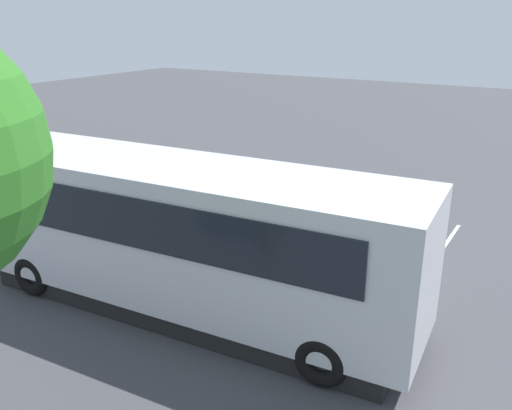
{
  "coord_description": "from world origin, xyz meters",
  "views": [
    {
      "loc": [
        -5.25,
        12.55,
        6.11
      ],
      "look_at": [
        2.11,
        0.42,
        1.1
      ],
      "focal_mm": 37.76,
      "sensor_mm": 36.0,
      "label": 1
    }
  ],
  "objects_px": {
    "spectator_centre": "(207,212)",
    "stunt_motorcycle": "(249,194)",
    "spectator_left": "(231,221)",
    "tour_bus": "(185,239)",
    "spectator_far_left": "(264,230)",
    "parked_motorcycle_silver": "(234,255)"
  },
  "relations": [
    {
      "from": "spectator_left",
      "to": "parked_motorcycle_silver",
      "type": "height_order",
      "value": "spectator_left"
    },
    {
      "from": "tour_bus",
      "to": "parked_motorcycle_silver",
      "type": "relative_size",
      "value": 4.98
    },
    {
      "from": "spectator_centre",
      "to": "spectator_far_left",
      "type": "bearing_deg",
      "value": 173.62
    },
    {
      "from": "spectator_centre",
      "to": "stunt_motorcycle",
      "type": "bearing_deg",
      "value": -78.77
    },
    {
      "from": "spectator_left",
      "to": "parked_motorcycle_silver",
      "type": "distance_m",
      "value": 1.04
    },
    {
      "from": "tour_bus",
      "to": "spectator_left",
      "type": "bearing_deg",
      "value": -76.74
    },
    {
      "from": "spectator_far_left",
      "to": "tour_bus",
      "type": "bearing_deg",
      "value": 81.31
    },
    {
      "from": "spectator_left",
      "to": "spectator_centre",
      "type": "relative_size",
      "value": 0.99
    },
    {
      "from": "stunt_motorcycle",
      "to": "spectator_far_left",
      "type": "bearing_deg",
      "value": 127.37
    },
    {
      "from": "spectator_far_left",
      "to": "stunt_motorcycle",
      "type": "relative_size",
      "value": 0.85
    },
    {
      "from": "parked_motorcycle_silver",
      "to": "spectator_centre",
      "type": "bearing_deg",
      "value": -30.97
    },
    {
      "from": "spectator_far_left",
      "to": "stunt_motorcycle",
      "type": "bearing_deg",
      "value": -52.63
    },
    {
      "from": "parked_motorcycle_silver",
      "to": "stunt_motorcycle",
      "type": "xyz_separation_m",
      "value": [
        2.06,
        -4.0,
        0.13
      ]
    },
    {
      "from": "spectator_far_left",
      "to": "spectator_left",
      "type": "bearing_deg",
      "value": -2.12
    },
    {
      "from": "spectator_centre",
      "to": "tour_bus",
      "type": "bearing_deg",
      "value": 118.57
    },
    {
      "from": "spectator_far_left",
      "to": "spectator_centre",
      "type": "xyz_separation_m",
      "value": [
        1.94,
        -0.22,
        0.03
      ]
    },
    {
      "from": "spectator_left",
      "to": "stunt_motorcycle",
      "type": "distance_m",
      "value": 3.69
    },
    {
      "from": "spectator_centre",
      "to": "parked_motorcycle_silver",
      "type": "distance_m",
      "value": 1.78
    },
    {
      "from": "spectator_centre",
      "to": "parked_motorcycle_silver",
      "type": "relative_size",
      "value": 0.87
    },
    {
      "from": "spectator_left",
      "to": "spectator_centre",
      "type": "distance_m",
      "value": 0.93
    },
    {
      "from": "spectator_centre",
      "to": "spectator_left",
      "type": "bearing_deg",
      "value": 168.95
    },
    {
      "from": "spectator_left",
      "to": "stunt_motorcycle",
      "type": "relative_size",
      "value": 0.87
    }
  ]
}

